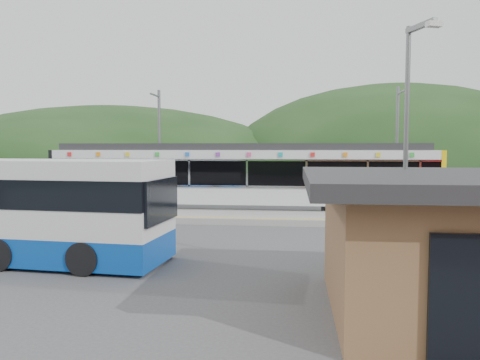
# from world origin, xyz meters

# --- Properties ---
(ground) EXTENTS (120.00, 120.00, 0.00)m
(ground) POSITION_xyz_m (0.00, 0.00, 0.00)
(ground) COLOR #4C4C4F
(ground) RESTS_ON ground
(hills) EXTENTS (146.00, 149.00, 26.00)m
(hills) POSITION_xyz_m (6.19, 5.29, 0.00)
(hills) COLOR #1E3D19
(hills) RESTS_ON ground
(platform) EXTENTS (26.00, 3.20, 0.30)m
(platform) POSITION_xyz_m (0.00, 3.30, 0.15)
(platform) COLOR #9E9E99
(platform) RESTS_ON ground
(yellow_line) EXTENTS (26.00, 0.10, 0.01)m
(yellow_line) POSITION_xyz_m (0.00, 2.00, 0.30)
(yellow_line) COLOR yellow
(yellow_line) RESTS_ON platform
(train) EXTENTS (20.44, 3.01, 3.74)m
(train) POSITION_xyz_m (-1.71, 6.00, 2.06)
(train) COLOR black
(train) RESTS_ON ground
(catenary_mast_west) EXTENTS (0.18, 1.80, 7.00)m
(catenary_mast_west) POSITION_xyz_m (-7.00, 8.56, 3.65)
(catenary_mast_west) COLOR slate
(catenary_mast_west) RESTS_ON ground
(catenary_mast_east) EXTENTS (0.18, 1.80, 7.00)m
(catenary_mast_east) POSITION_xyz_m (7.00, 8.56, 3.65)
(catenary_mast_east) COLOR slate
(catenary_mast_east) RESTS_ON ground
(lamp_post) EXTENTS (0.49, 1.18, 6.52)m
(lamp_post) POSITION_xyz_m (3.94, -7.12, 3.88)
(lamp_post) COLOR slate
(lamp_post) RESTS_ON ground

